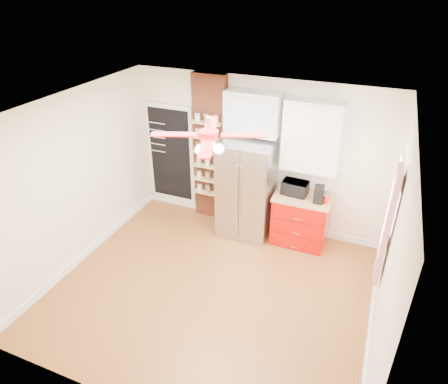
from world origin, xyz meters
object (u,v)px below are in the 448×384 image
at_px(ceiling_fan, 209,135).
at_px(canister_left, 326,199).
at_px(toaster_oven, 295,188).
at_px(pantry_jar_oats, 199,146).
at_px(fridge, 247,188).
at_px(red_cabinet, 301,219).
at_px(coffee_maker, 319,194).

distance_m(ceiling_fan, canister_left, 2.52).
distance_m(toaster_oven, pantry_jar_oats, 1.84).
height_order(fridge, red_cabinet, fridge).
bearing_deg(fridge, canister_left, -1.06).
bearing_deg(canister_left, fridge, 178.94).
height_order(ceiling_fan, coffee_maker, ceiling_fan).
distance_m(toaster_oven, canister_left, 0.53).
height_order(coffee_maker, pantry_jar_oats, pantry_jar_oats).
xyz_separation_m(red_cabinet, toaster_oven, (-0.15, 0.02, 0.56)).
height_order(red_cabinet, toaster_oven, toaster_oven).
height_order(red_cabinet, coffee_maker, coffee_maker).
bearing_deg(ceiling_fan, canister_left, 51.21).
bearing_deg(fridge, ceiling_fan, -88.24).
distance_m(fridge, pantry_jar_oats, 1.13).
bearing_deg(ceiling_fan, coffee_maker, 53.59).
height_order(ceiling_fan, toaster_oven, ceiling_fan).
relative_size(coffee_maker, canister_left, 2.11).
bearing_deg(red_cabinet, pantry_jar_oats, 176.88).
height_order(fridge, coffee_maker, fridge).
bearing_deg(toaster_oven, pantry_jar_oats, -179.25).
bearing_deg(toaster_oven, ceiling_fan, -110.77).
relative_size(toaster_oven, coffee_maker, 1.54).
xyz_separation_m(fridge, red_cabinet, (0.97, 0.05, -0.42)).
bearing_deg(ceiling_fan, red_cabinet, 61.29).
distance_m(coffee_maker, canister_left, 0.14).
height_order(fridge, pantry_jar_oats, fridge).
distance_m(fridge, ceiling_fan, 2.25).
bearing_deg(fridge, red_cabinet, 2.95).
bearing_deg(red_cabinet, fridge, -177.05).
distance_m(fridge, red_cabinet, 1.06).
bearing_deg(red_cabinet, canister_left, -11.44).
bearing_deg(coffee_maker, fridge, 172.90).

